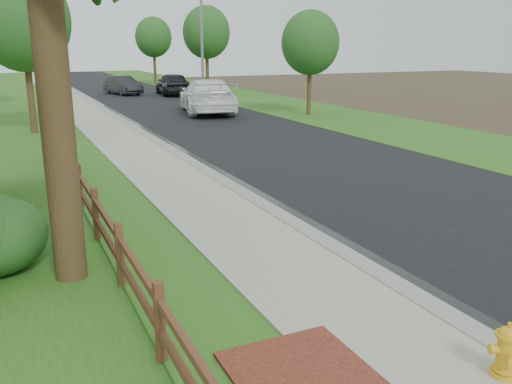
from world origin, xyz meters
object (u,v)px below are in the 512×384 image
white_suv (207,96)px  ranch_fence (87,197)px  dark_car_mid (173,84)px  fire_hydrant (506,352)px  streetlight (199,18)px

white_suv → ranch_fence: bearing=74.4°
ranch_fence → dark_car_mid: (10.80, 30.02, 0.27)m
fire_hydrant → white_suv: size_ratio=0.10×
dark_car_mid → streetlight: size_ratio=0.51×
fire_hydrant → dark_car_mid: bearing=79.1°
fire_hydrant → streetlight: (8.61, 35.22, 5.30)m
ranch_fence → dark_car_mid: size_ratio=3.32×
fire_hydrant → dark_car_mid: (7.30, 38.09, 0.48)m
fire_hydrant → white_suv: white_suv is taller
fire_hydrant → streetlight: bearing=76.3°
streetlight → dark_car_mid: bearing=114.5°
white_suv → streetlight: streetlight is taller
ranch_fence → white_suv: white_suv is taller
white_suv → dark_car_mid: 12.22m
ranch_fence → dark_car_mid: dark_car_mid is taller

